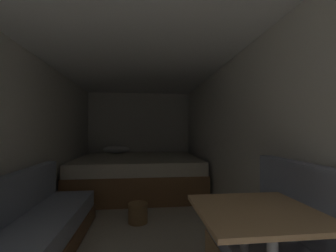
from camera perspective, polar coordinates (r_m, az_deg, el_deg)
The scene contains 8 objects.
ground_plane at distance 2.89m, azimuth -8.55°, elevation -25.25°, with size 7.45×7.45×0.00m, color beige.
wall_back at distance 5.38m, azimuth -7.38°, elevation -2.61°, with size 2.50×0.05×2.08m, color silver.
wall_left at distance 2.95m, azimuth -33.08°, elevation -3.66°, with size 0.05×5.45×2.08m, color silver.
wall_right at distance 2.87m, azimuth 16.89°, elevation -3.87°, with size 0.05×5.45×2.08m, color silver.
ceiling_slab at distance 2.79m, azimuth -8.41°, elevation 18.25°, with size 2.50×5.45×0.05m, color white.
bed at distance 4.44m, azimuth -7.72°, elevation -12.13°, with size 2.28×1.92×0.83m.
dinette_table at distance 1.38m, azimuth 21.91°, elevation -24.11°, with size 0.62×0.59×0.76m.
wicker_basket at distance 3.06m, azimuth -7.78°, elevation -21.38°, with size 0.25×0.25×0.24m.
Camera 1 is at (0.10, -0.50, 1.18)m, focal length 23.56 mm.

